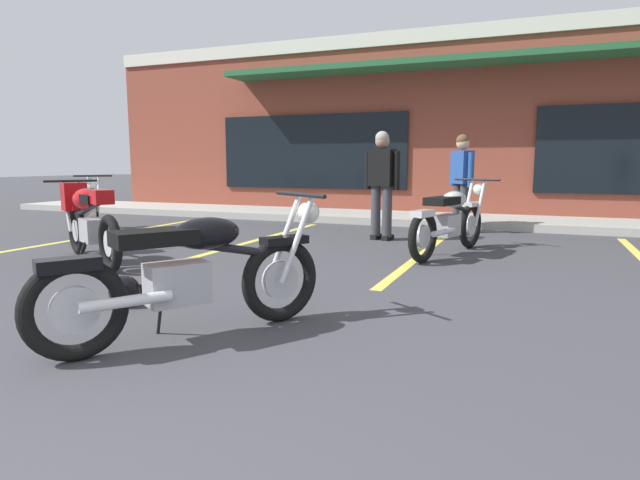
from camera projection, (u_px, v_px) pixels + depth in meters
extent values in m
plane|color=#3D3D42|center=(334.00, 323.00, 4.03)|extent=(80.00, 80.00, 0.00)
cube|color=#A8A59E|center=(461.00, 220.00, 10.54)|extent=(22.00, 1.80, 0.14)
cube|color=brown|center=(484.00, 132.00, 13.94)|extent=(17.84, 6.25, 3.99)
cube|color=beige|center=(473.00, 31.00, 10.78)|extent=(17.84, 0.06, 0.30)
cube|color=black|center=(311.00, 152.00, 12.45)|extent=(4.57, 0.06, 1.70)
cube|color=#235933|center=(470.00, 60.00, 10.49)|extent=(10.71, 0.90, 0.12)
cube|color=#DBCC4C|center=(119.00, 233.00, 9.22)|extent=(0.12, 4.80, 0.01)
cube|color=#DBCC4C|center=(253.00, 241.00, 8.23)|extent=(0.12, 4.80, 0.01)
cube|color=#DBCC4C|center=(425.00, 252.00, 7.25)|extent=(0.12, 4.80, 0.01)
torus|color=black|center=(75.00, 310.00, 3.23)|extent=(0.43, 0.59, 0.64)
cylinder|color=#B7B7BC|center=(75.00, 310.00, 3.23)|extent=(0.21, 0.27, 0.29)
torus|color=black|center=(280.00, 280.00, 4.04)|extent=(0.43, 0.59, 0.64)
cylinder|color=#B7B7BC|center=(280.00, 280.00, 4.04)|extent=(0.21, 0.27, 0.29)
cylinder|color=silver|center=(285.00, 236.00, 4.13)|extent=(0.21, 0.30, 0.66)
cylinder|color=silver|center=(297.00, 238.00, 3.98)|extent=(0.21, 0.30, 0.66)
cylinder|color=black|center=(300.00, 194.00, 4.05)|extent=(0.57, 0.39, 0.03)
sphere|color=silver|center=(309.00, 212.00, 4.12)|extent=(0.24, 0.24, 0.17)
cube|color=black|center=(284.00, 240.00, 4.02)|extent=(0.31, 0.38, 0.06)
cube|color=#9E9EA3|center=(177.00, 283.00, 3.58)|extent=(0.42, 0.47, 0.28)
cylinder|color=silver|center=(127.00, 301.00, 3.26)|extent=(0.36, 0.50, 0.07)
cylinder|color=black|center=(204.00, 245.00, 3.66)|extent=(0.56, 0.82, 0.26)
ellipsoid|color=black|center=(207.00, 233.00, 3.66)|extent=(0.48, 0.54, 0.22)
cube|color=black|center=(154.00, 238.00, 3.45)|extent=(0.52, 0.59, 0.10)
cube|color=black|center=(68.00, 264.00, 3.17)|extent=(0.33, 0.39, 0.08)
cylinder|color=black|center=(160.00, 316.00, 3.72)|extent=(0.13, 0.09, 0.29)
torus|color=black|center=(78.00, 220.00, 8.28)|extent=(0.46, 0.58, 0.64)
cylinder|color=#B7B7BC|center=(78.00, 220.00, 8.28)|extent=(0.22, 0.27, 0.29)
torus|color=black|center=(93.00, 212.00, 9.66)|extent=(0.46, 0.58, 0.64)
cylinder|color=#B7B7BC|center=(93.00, 212.00, 9.66)|extent=(0.22, 0.27, 0.29)
cylinder|color=silver|center=(88.00, 194.00, 9.69)|extent=(0.23, 0.29, 0.66)
cylinder|color=silver|center=(98.00, 194.00, 9.73)|extent=(0.23, 0.29, 0.66)
cylinder|color=black|center=(93.00, 176.00, 9.74)|extent=(0.55, 0.41, 0.03)
sphere|color=silver|center=(94.00, 183.00, 9.84)|extent=(0.24, 0.24, 0.17)
cube|color=beige|center=(93.00, 195.00, 9.65)|extent=(0.33, 0.37, 0.06)
cube|color=#9E9EA3|center=(85.00, 211.00, 8.88)|extent=(0.43, 0.46, 0.28)
cylinder|color=silver|center=(90.00, 215.00, 8.56)|extent=(0.38, 0.49, 0.07)
cylinder|color=black|center=(86.00, 196.00, 9.04)|extent=(0.60, 0.80, 0.26)
ellipsoid|color=beige|center=(86.00, 191.00, 9.04)|extent=(0.49, 0.54, 0.22)
cube|color=black|center=(82.00, 192.00, 8.70)|extent=(0.53, 0.59, 0.10)
cube|color=beige|center=(76.00, 202.00, 8.22)|extent=(0.34, 0.39, 0.08)
cylinder|color=black|center=(74.00, 227.00, 8.81)|extent=(0.12, 0.10, 0.29)
torus|color=black|center=(110.00, 243.00, 5.86)|extent=(0.60, 0.41, 0.64)
cylinder|color=#B7B7BC|center=(110.00, 243.00, 5.86)|extent=(0.28, 0.20, 0.29)
torus|color=black|center=(77.00, 230.00, 6.99)|extent=(0.60, 0.41, 0.64)
cylinder|color=#B7B7BC|center=(77.00, 230.00, 6.99)|extent=(0.28, 0.20, 0.29)
cylinder|color=silver|center=(66.00, 206.00, 6.97)|extent=(0.30, 0.20, 0.66)
cylinder|color=silver|center=(81.00, 205.00, 7.08)|extent=(0.30, 0.20, 0.66)
cylinder|color=black|center=(71.00, 181.00, 7.04)|extent=(0.36, 0.58, 0.03)
sphere|color=silver|center=(70.00, 191.00, 7.13)|extent=(0.23, 0.23, 0.17)
cube|color=#B70F14|center=(75.00, 207.00, 6.98)|extent=(0.38, 0.30, 0.06)
cube|color=#9E9EA3|center=(94.00, 230.00, 6.35)|extent=(0.47, 0.41, 0.28)
cylinder|color=silver|center=(115.00, 236.00, 6.15)|extent=(0.51, 0.34, 0.07)
cylinder|color=black|center=(88.00, 209.00, 6.48)|extent=(0.84, 0.53, 0.26)
ellipsoid|color=#B70F14|center=(86.00, 199.00, 6.49)|extent=(0.60, 0.52, 0.26)
cube|color=#B70F14|center=(74.00, 197.00, 6.97)|extent=(0.35, 0.36, 0.36)
cube|color=black|center=(94.00, 199.00, 6.22)|extent=(0.47, 0.41, 0.10)
cube|color=#B70F14|center=(101.00, 197.00, 5.98)|extent=(0.38, 0.33, 0.16)
cylinder|color=black|center=(81.00, 254.00, 6.23)|extent=(0.09, 0.13, 0.29)
torus|color=black|center=(423.00, 237.00, 6.40)|extent=(0.27, 0.64, 0.64)
cylinder|color=#B7B7BC|center=(423.00, 237.00, 6.40)|extent=(0.14, 0.29, 0.29)
torus|color=black|center=(470.00, 226.00, 7.53)|extent=(0.27, 0.64, 0.64)
cylinder|color=#B7B7BC|center=(470.00, 226.00, 7.53)|extent=(0.14, 0.29, 0.29)
cylinder|color=silver|center=(468.00, 202.00, 7.62)|extent=(0.13, 0.32, 0.66)
cylinder|color=silver|center=(480.00, 203.00, 7.51)|extent=(0.13, 0.32, 0.66)
cylinder|color=black|center=(477.00, 180.00, 7.58)|extent=(0.64, 0.21, 0.03)
sphere|color=silver|center=(479.00, 189.00, 7.66)|extent=(0.21, 0.21, 0.17)
cube|color=silver|center=(472.00, 204.00, 7.52)|extent=(0.23, 0.38, 0.06)
cube|color=#9E9EA3|center=(446.00, 225.00, 6.89)|extent=(0.34, 0.45, 0.28)
cylinder|color=silver|center=(444.00, 232.00, 6.52)|extent=(0.22, 0.55, 0.07)
cylinder|color=black|center=(453.00, 206.00, 7.01)|extent=(0.32, 0.92, 0.26)
ellipsoid|color=silver|center=(454.00, 199.00, 7.02)|extent=(0.38, 0.53, 0.22)
cube|color=black|center=(442.00, 201.00, 6.74)|extent=(0.41, 0.58, 0.10)
cube|color=silver|center=(423.00, 213.00, 6.35)|extent=(0.25, 0.39, 0.08)
cylinder|color=black|center=(430.00, 244.00, 6.99)|extent=(0.14, 0.06, 0.29)
cube|color=black|center=(377.00, 237.00, 8.45)|extent=(0.15, 0.26, 0.08)
cube|color=black|center=(388.00, 238.00, 8.33)|extent=(0.15, 0.26, 0.08)
cylinder|color=#38383D|center=(376.00, 210.00, 8.35)|extent=(0.18, 0.18, 0.80)
cylinder|color=#38383D|center=(387.00, 211.00, 8.24)|extent=(0.18, 0.18, 0.80)
cube|color=black|center=(382.00, 168.00, 8.20)|extent=(0.42, 0.30, 0.56)
cylinder|color=black|center=(368.00, 170.00, 8.35)|extent=(0.12, 0.12, 0.58)
cylinder|color=black|center=(397.00, 171.00, 8.06)|extent=(0.12, 0.12, 0.58)
sphere|color=#A07556|center=(382.00, 141.00, 8.14)|extent=(0.26, 0.26, 0.22)
sphere|color=gray|center=(382.00, 138.00, 8.13)|extent=(0.25, 0.25, 0.21)
cube|color=black|center=(458.00, 229.00, 9.39)|extent=(0.24, 0.24, 0.08)
cube|color=black|center=(465.00, 231.00, 9.20)|extent=(0.24, 0.24, 0.08)
cylinder|color=#38383D|center=(457.00, 205.00, 9.31)|extent=(0.21, 0.21, 0.80)
cylinder|color=#38383D|center=(464.00, 206.00, 9.13)|extent=(0.21, 0.21, 0.80)
cube|color=#23478C|center=(462.00, 167.00, 9.12)|extent=(0.42, 0.43, 0.56)
cylinder|color=#23478C|center=(453.00, 169.00, 9.36)|extent=(0.14, 0.14, 0.58)
cylinder|color=#23478C|center=(471.00, 170.00, 8.90)|extent=(0.14, 0.14, 0.58)
sphere|color=tan|center=(463.00, 144.00, 9.07)|extent=(0.31, 0.31, 0.22)
sphere|color=brown|center=(462.00, 141.00, 9.06)|extent=(0.30, 0.30, 0.21)
sphere|color=black|center=(125.00, 291.00, 4.49)|extent=(0.26, 0.26, 0.26)
cube|color=black|center=(133.00, 289.00, 4.59)|extent=(0.18, 0.03, 0.09)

